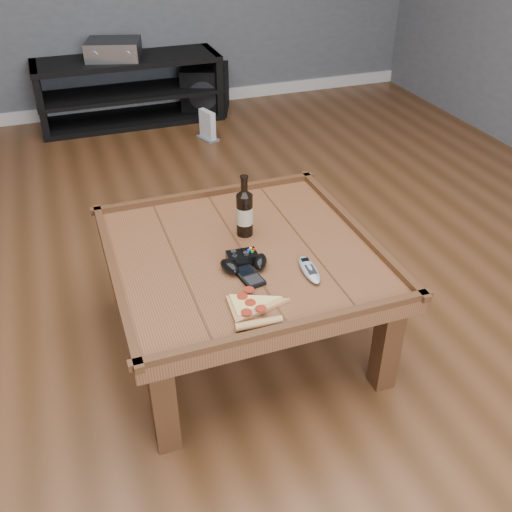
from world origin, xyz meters
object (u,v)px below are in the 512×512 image
object	(u,v)px
smartphone	(250,277)
game_console	(208,126)
av_receiver	(114,49)
pizza_slice	(251,308)
game_controller	(244,261)
media_console	(130,91)
beer_bottle	(245,211)
coffee_table	(243,263)
remote_control	(309,270)
subwoofer	(205,89)

from	to	relation	value
smartphone	game_console	bearing A→B (deg)	69.65
av_receiver	game_console	bearing A→B (deg)	-29.82
pizza_slice	game_controller	bearing A→B (deg)	81.39
media_console	smartphone	size ratio (longest dim) A/B	10.33
beer_bottle	smartphone	world-z (taller)	beer_bottle
coffee_table	remote_control	bearing A→B (deg)	-50.09
media_console	pizza_slice	xyz separation A→B (m)	(-0.09, -3.10, 0.21)
smartphone	subwoofer	bearing A→B (deg)	69.11
beer_bottle	coffee_table	bearing A→B (deg)	-113.26
game_controller	remote_control	size ratio (longest dim) A/B	1.08
pizza_slice	remote_control	bearing A→B (deg)	30.43
coffee_table	game_console	size ratio (longest dim) A/B	4.71
game_controller	remote_control	bearing A→B (deg)	-24.67
media_console	beer_bottle	world-z (taller)	beer_bottle
media_console	game_console	distance (m)	0.74
media_console	av_receiver	xyz separation A→B (m)	(-0.08, -0.00, 0.32)
pizza_slice	beer_bottle	bearing A→B (deg)	78.11
media_console	av_receiver	bearing A→B (deg)	-176.71
game_controller	game_console	xyz separation A→B (m)	(0.49, 2.29, -0.38)
media_console	remote_control	world-z (taller)	media_console
game_controller	pizza_slice	distance (m)	0.25
smartphone	coffee_table	bearing A→B (deg)	70.89
remote_control	av_receiver	xyz separation A→B (m)	(-0.27, 2.96, 0.10)
media_console	remote_control	xyz separation A→B (m)	(0.18, -2.97, 0.22)
coffee_table	av_receiver	bearing A→B (deg)	91.74
pizza_slice	media_console	bearing A→B (deg)	92.78
pizza_slice	av_receiver	distance (m)	3.10
pizza_slice	game_console	size ratio (longest dim) A/B	1.32
game_controller	av_receiver	xyz separation A→B (m)	(-0.05, 2.85, 0.09)
smartphone	game_console	xyz separation A→B (m)	(0.49, 2.36, -0.36)
media_console	beer_bottle	bearing A→B (deg)	-88.93
pizza_slice	subwoofer	size ratio (longest dim) A/B	0.61
remote_control	subwoofer	world-z (taller)	remote_control
remote_control	pizza_slice	bearing A→B (deg)	-148.78
beer_bottle	smartphone	distance (m)	0.32
coffee_table	game_controller	size ratio (longest dim) A/B	5.25
coffee_table	game_console	distance (m)	2.25
subwoofer	game_console	world-z (taller)	subwoofer
game_controller	game_console	size ratio (longest dim) A/B	0.90
smartphone	game_console	world-z (taller)	smartphone
av_receiver	subwoofer	xyz separation A→B (m)	(0.70, 0.05, -0.39)
media_console	subwoofer	distance (m)	0.62
media_console	smartphone	xyz separation A→B (m)	(-0.03, -2.93, 0.21)
smartphone	subwoofer	size ratio (longest dim) A/B	0.29
pizza_slice	smartphone	xyz separation A→B (m)	(0.05, 0.17, -0.00)
coffee_table	remote_control	distance (m)	0.29
coffee_table	game_controller	bearing A→B (deg)	-105.84
media_console	beer_bottle	xyz separation A→B (m)	(0.05, -2.64, 0.31)
coffee_table	av_receiver	world-z (taller)	av_receiver
pizza_slice	subwoofer	xyz separation A→B (m)	(0.70, 3.14, -0.28)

